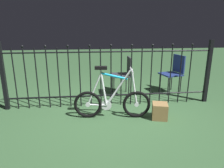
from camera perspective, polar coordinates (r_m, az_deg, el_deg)
ground_plane at (r=3.68m, az=0.54°, el=-8.99°), size 20.00×20.00×0.00m
iron_fence at (r=3.99m, az=-1.46°, el=2.72°), size 4.01×0.07×1.27m
bicycle at (r=3.54m, az=0.02°, el=-4.66°), size 1.31×0.40×0.90m
chair_charcoal at (r=4.67m, az=3.32°, el=3.29°), size 0.42×0.42×0.86m
chair_navy at (r=5.02m, az=16.66°, el=3.56°), size 0.52×0.52×0.88m
display_crate at (r=3.66m, az=12.95°, el=-7.24°), size 0.31×0.31×0.27m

